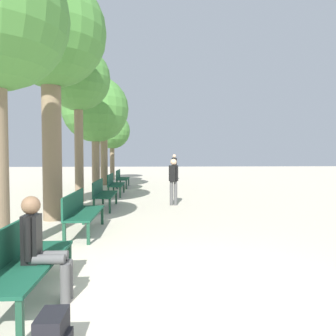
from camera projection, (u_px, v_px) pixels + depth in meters
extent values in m
plane|color=beige|center=(182.00, 298.00, 3.91)|extent=(80.00, 80.00, 0.00)
cube|color=#144733|center=(30.00, 264.00, 3.82)|extent=(0.54, 1.88, 0.04)
cube|color=#144733|center=(8.00, 244.00, 3.80)|extent=(0.04, 1.88, 0.43)
cube|color=#19422D|center=(20.00, 322.00, 2.95)|extent=(0.06, 0.06, 0.42)
cube|color=#19422D|center=(69.00, 259.00, 4.74)|extent=(0.06, 0.06, 0.42)
cube|color=#19422D|center=(37.00, 259.00, 4.71)|extent=(0.06, 0.06, 0.42)
cube|color=#144733|center=(86.00, 213.00, 7.09)|extent=(0.54, 1.88, 0.04)
cube|color=#144733|center=(74.00, 202.00, 7.06)|extent=(0.04, 1.88, 0.43)
cube|color=#19422D|center=(88.00, 234.00, 6.22)|extent=(0.06, 0.06, 0.42)
cube|color=#19422D|center=(102.00, 216.00, 8.00)|extent=(0.06, 0.06, 0.42)
cube|color=#19422D|center=(64.00, 234.00, 6.19)|extent=(0.06, 0.06, 0.42)
cube|color=#19422D|center=(83.00, 216.00, 7.98)|extent=(0.06, 0.06, 0.42)
cube|color=#144733|center=(106.00, 194.00, 10.35)|extent=(0.54, 1.88, 0.04)
cube|color=#144733|center=(98.00, 187.00, 10.33)|extent=(0.04, 1.88, 0.43)
cube|color=#19422D|center=(110.00, 206.00, 9.48)|extent=(0.06, 0.06, 0.42)
cube|color=#19422D|center=(116.00, 198.00, 11.27)|extent=(0.06, 0.06, 0.42)
cube|color=#19422D|center=(94.00, 206.00, 9.45)|extent=(0.06, 0.06, 0.42)
cube|color=#19422D|center=(103.00, 198.00, 11.24)|extent=(0.06, 0.06, 0.42)
cube|color=#144733|center=(117.00, 185.00, 13.61)|extent=(0.54, 1.88, 0.04)
cube|color=#144733|center=(110.00, 179.00, 13.59)|extent=(0.04, 1.88, 0.43)
cube|color=#19422D|center=(120.00, 193.00, 12.74)|extent=(0.06, 0.06, 0.42)
cube|color=#19422D|center=(124.00, 188.00, 14.53)|extent=(0.06, 0.06, 0.42)
cube|color=#19422D|center=(108.00, 193.00, 12.72)|extent=(0.06, 0.06, 0.42)
cube|color=#19422D|center=(114.00, 188.00, 14.50)|extent=(0.06, 0.06, 0.42)
cube|color=#144733|center=(123.00, 179.00, 16.88)|extent=(0.54, 1.88, 0.04)
cube|color=#144733|center=(118.00, 174.00, 16.85)|extent=(0.04, 1.88, 0.43)
cube|color=#19422D|center=(126.00, 185.00, 16.01)|extent=(0.06, 0.06, 0.42)
cube|color=#19422D|center=(129.00, 182.00, 17.79)|extent=(0.06, 0.06, 0.42)
cube|color=#19422D|center=(117.00, 185.00, 15.98)|extent=(0.06, 0.06, 0.42)
cube|color=#19422D|center=(120.00, 182.00, 17.77)|extent=(0.06, 0.06, 0.42)
cylinder|color=#7A664C|center=(52.00, 142.00, 8.48)|extent=(0.49, 0.49, 4.08)
sphere|color=#478438|center=(50.00, 31.00, 8.36)|extent=(2.85, 2.85, 2.85)
cylinder|color=#7A664C|center=(79.00, 149.00, 11.70)|extent=(0.31, 0.31, 3.78)
sphere|color=#478438|center=(78.00, 78.00, 11.59)|extent=(2.26, 2.26, 2.26)
cylinder|color=#7A664C|center=(96.00, 159.00, 15.30)|extent=(0.36, 0.36, 2.97)
sphere|color=#478438|center=(95.00, 109.00, 15.20)|extent=(3.07, 3.07, 3.07)
cylinder|color=#7A664C|center=(104.00, 158.00, 18.01)|extent=(0.40, 0.40, 3.03)
sphere|color=#478438|center=(104.00, 119.00, 17.92)|extent=(2.30, 2.30, 2.30)
cylinder|color=#7A664C|center=(112.00, 160.00, 21.88)|extent=(0.30, 0.30, 2.61)
sphere|color=#478438|center=(112.00, 131.00, 21.79)|extent=(2.39, 2.39, 2.39)
cylinder|color=#4C4C4C|center=(47.00, 259.00, 3.74)|extent=(0.40, 0.12, 0.12)
cylinder|color=#4C4C4C|center=(65.00, 284.00, 3.77)|extent=(0.12, 0.12, 0.46)
cylinder|color=#4C4C4C|center=(51.00, 256.00, 3.88)|extent=(0.40, 0.12, 0.12)
cylinder|color=#4C4C4C|center=(68.00, 279.00, 3.91)|extent=(0.12, 0.12, 0.46)
cube|color=black|center=(32.00, 239.00, 3.79)|extent=(0.18, 0.21, 0.56)
cylinder|color=black|center=(28.00, 239.00, 3.67)|extent=(0.08, 0.08, 0.50)
cylinder|color=black|center=(35.00, 234.00, 3.91)|extent=(0.08, 0.08, 0.50)
sphere|color=brown|center=(31.00, 205.00, 3.78)|extent=(0.21, 0.21, 0.21)
cylinder|color=beige|center=(173.00, 174.00, 21.32)|extent=(0.12, 0.12, 0.85)
cylinder|color=beige|center=(175.00, 174.00, 21.33)|extent=(0.12, 0.12, 0.85)
cube|color=black|center=(174.00, 163.00, 21.29)|extent=(0.27, 0.29, 0.60)
cylinder|color=black|center=(172.00, 162.00, 21.29)|extent=(0.09, 0.09, 0.57)
cylinder|color=black|center=(176.00, 162.00, 21.30)|extent=(0.09, 0.09, 0.57)
sphere|color=tan|center=(174.00, 156.00, 21.28)|extent=(0.23, 0.23, 0.23)
cylinder|color=#4C4C4C|center=(171.00, 194.00, 10.96)|extent=(0.11, 0.11, 0.79)
cylinder|color=#4C4C4C|center=(176.00, 194.00, 10.97)|extent=(0.11, 0.11, 0.79)
cube|color=black|center=(174.00, 174.00, 10.94)|extent=(0.24, 0.26, 0.56)
cylinder|color=black|center=(170.00, 173.00, 10.93)|extent=(0.08, 0.08, 0.53)
cylinder|color=black|center=(177.00, 173.00, 10.94)|extent=(0.08, 0.08, 0.53)
sphere|color=tan|center=(174.00, 162.00, 10.92)|extent=(0.21, 0.21, 0.21)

